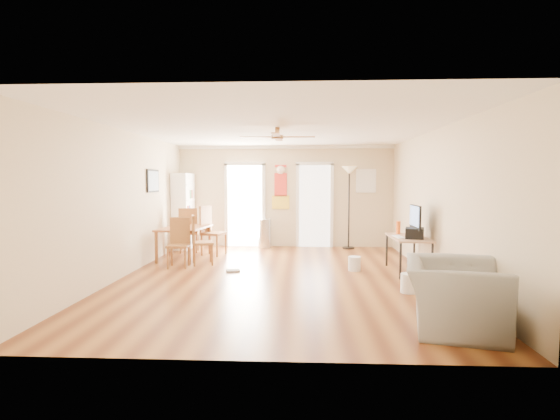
# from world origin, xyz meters

# --- Properties ---
(floor) EXTENTS (7.00, 7.00, 0.00)m
(floor) POSITION_xyz_m (0.00, 0.00, 0.00)
(floor) COLOR brown
(floor) RESTS_ON ground
(ceiling) EXTENTS (5.50, 7.00, 0.00)m
(ceiling) POSITION_xyz_m (0.00, 0.00, 2.60)
(ceiling) COLOR silver
(ceiling) RESTS_ON floor
(wall_back) EXTENTS (5.50, 0.04, 2.60)m
(wall_back) POSITION_xyz_m (0.00, 3.50, 1.30)
(wall_back) COLOR beige
(wall_back) RESTS_ON floor
(wall_front) EXTENTS (5.50, 0.04, 2.60)m
(wall_front) POSITION_xyz_m (0.00, -3.50, 1.30)
(wall_front) COLOR beige
(wall_front) RESTS_ON floor
(wall_left) EXTENTS (0.04, 7.00, 2.60)m
(wall_left) POSITION_xyz_m (-2.75, 0.00, 1.30)
(wall_left) COLOR beige
(wall_left) RESTS_ON floor
(wall_right) EXTENTS (0.04, 7.00, 2.60)m
(wall_right) POSITION_xyz_m (2.75, 0.00, 1.30)
(wall_right) COLOR beige
(wall_right) RESTS_ON floor
(crown_molding) EXTENTS (5.50, 7.00, 0.08)m
(crown_molding) POSITION_xyz_m (0.00, 0.00, 2.56)
(crown_molding) COLOR white
(crown_molding) RESTS_ON wall_back
(kitchen_doorway) EXTENTS (0.90, 0.10, 2.10)m
(kitchen_doorway) POSITION_xyz_m (-1.05, 3.48, 1.05)
(kitchen_doorway) COLOR white
(kitchen_doorway) RESTS_ON wall_back
(bathroom_doorway) EXTENTS (0.80, 0.10, 2.10)m
(bathroom_doorway) POSITION_xyz_m (0.75, 3.48, 1.05)
(bathroom_doorway) COLOR white
(bathroom_doorway) RESTS_ON wall_back
(wall_decal) EXTENTS (0.46, 0.03, 1.10)m
(wall_decal) POSITION_xyz_m (-0.13, 3.48, 1.55)
(wall_decal) COLOR red
(wall_decal) RESTS_ON wall_back
(ac_grille) EXTENTS (0.50, 0.04, 0.60)m
(ac_grille) POSITION_xyz_m (2.05, 3.47, 1.70)
(ac_grille) COLOR white
(ac_grille) RESTS_ON wall_back
(framed_poster) EXTENTS (0.04, 0.66, 0.48)m
(framed_poster) POSITION_xyz_m (-2.73, 1.40, 1.70)
(framed_poster) COLOR black
(framed_poster) RESTS_ON wall_left
(ceiling_fan) EXTENTS (1.24, 1.24, 0.20)m
(ceiling_fan) POSITION_xyz_m (0.00, -0.30, 2.43)
(ceiling_fan) COLOR #593819
(ceiling_fan) RESTS_ON ceiling
(bookshelf) EXTENTS (0.44, 0.87, 1.89)m
(bookshelf) POSITION_xyz_m (-2.54, 3.02, 0.94)
(bookshelf) COLOR white
(bookshelf) RESTS_ON floor
(dining_table) EXTENTS (0.99, 1.48, 0.69)m
(dining_table) POSITION_xyz_m (-2.15, 1.70, 0.35)
(dining_table) COLOR brown
(dining_table) RESTS_ON floor
(dining_chair_right_a) EXTENTS (0.59, 0.59, 1.12)m
(dining_chair_right_a) POSITION_xyz_m (-1.60, 2.16, 0.56)
(dining_chair_right_a) COLOR #A26B34
(dining_chair_right_a) RESTS_ON floor
(dining_chair_right_b) EXTENTS (0.51, 0.51, 1.00)m
(dining_chair_right_b) POSITION_xyz_m (-1.60, 1.06, 0.50)
(dining_chair_right_b) COLOR #9E6033
(dining_chair_right_b) RESTS_ON floor
(dining_chair_near) EXTENTS (0.42, 0.42, 0.97)m
(dining_chair_near) POSITION_xyz_m (-2.01, 0.73, 0.48)
(dining_chair_near) COLOR #A47334
(dining_chair_near) RESTS_ON floor
(dining_chair_far) EXTENTS (0.49, 0.49, 1.05)m
(dining_chair_far) POSITION_xyz_m (-2.26, 2.52, 0.53)
(dining_chair_far) COLOR olive
(dining_chair_far) RESTS_ON floor
(trash_can) EXTENTS (0.36, 0.36, 0.74)m
(trash_can) POSITION_xyz_m (-0.52, 3.19, 0.37)
(trash_can) COLOR #BCBDBF
(trash_can) RESTS_ON floor
(torchiere_lamp) EXTENTS (0.48, 0.48, 2.06)m
(torchiere_lamp) POSITION_xyz_m (1.60, 3.23, 1.03)
(torchiere_lamp) COLOR black
(torchiere_lamp) RESTS_ON floor
(computer_desk) EXTENTS (0.62, 1.24, 0.66)m
(computer_desk) POSITION_xyz_m (2.39, 0.51, 0.33)
(computer_desk) COLOR tan
(computer_desk) RESTS_ON floor
(imac) EXTENTS (0.16, 0.65, 0.60)m
(imac) POSITION_xyz_m (2.47, 0.35, 0.97)
(imac) COLOR black
(imac) RESTS_ON computer_desk
(keyboard) EXTENTS (0.17, 0.41, 0.01)m
(keyboard) POSITION_xyz_m (2.20, 0.45, 0.67)
(keyboard) COLOR white
(keyboard) RESTS_ON computer_desk
(printer) EXTENTS (0.40, 0.44, 0.19)m
(printer) POSITION_xyz_m (2.45, 0.31, 0.76)
(printer) COLOR black
(printer) RESTS_ON computer_desk
(orange_bottle) EXTENTS (0.11, 0.11, 0.25)m
(orange_bottle) POSITION_xyz_m (2.30, 0.93, 0.79)
(orange_bottle) COLOR orange
(orange_bottle) RESTS_ON computer_desk
(wastebasket_a) EXTENTS (0.25, 0.25, 0.27)m
(wastebasket_a) POSITION_xyz_m (1.41, 0.59, 0.14)
(wastebasket_a) COLOR silver
(wastebasket_a) RESTS_ON floor
(wastebasket_b) EXTENTS (0.30, 0.30, 0.29)m
(wastebasket_b) POSITION_xyz_m (2.05, -0.95, 0.15)
(wastebasket_b) COLOR white
(wastebasket_b) RESTS_ON floor
(floor_cloth) EXTENTS (0.29, 0.25, 0.04)m
(floor_cloth) POSITION_xyz_m (-0.87, 0.40, 0.02)
(floor_cloth) COLOR gray
(floor_cloth) RESTS_ON floor
(armchair) EXTENTS (1.31, 1.42, 0.78)m
(armchair) POSITION_xyz_m (2.15, -2.52, 0.39)
(armchair) COLOR gray
(armchair) RESTS_ON floor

